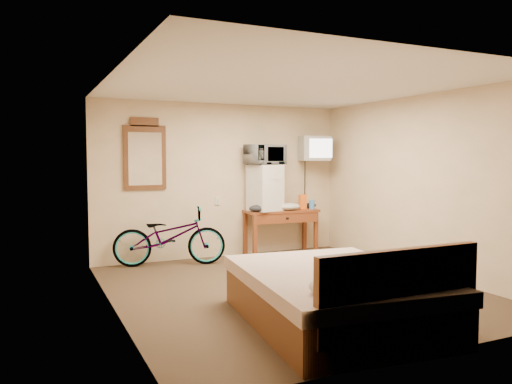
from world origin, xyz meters
TOP-DOWN VIEW (x-y plane):
  - room at (-0.00, 0.00)m, footprint 4.60×4.64m
  - desk at (0.96, 2.00)m, footprint 1.27×0.56m
  - mini_fridge at (0.67, 2.04)m, footprint 0.55×0.54m
  - microwave at (0.67, 2.04)m, footprint 0.68×0.55m
  - snack_bag at (1.36, 2.00)m, footprint 0.13×0.07m
  - blue_cup at (1.51, 1.94)m, footprint 0.09×0.09m
  - cloth_cream at (1.06, 1.93)m, footprint 0.39×0.30m
  - cloth_dark_a at (0.47, 1.91)m, footprint 0.30×0.22m
  - cloth_dark_b at (1.57, 2.09)m, footprint 0.20×0.16m
  - crt_television at (1.60, 2.02)m, footprint 0.56×0.63m
  - wall_mirror at (-1.26, 2.27)m, footprint 0.65×0.04m
  - bicycle at (-0.98, 1.95)m, footprint 1.77×0.98m
  - bed at (-0.21, -1.37)m, footprint 1.87×2.34m

SIDE VIEW (x-z plane):
  - bed at x=-0.21m, z-range -0.16..0.74m
  - bicycle at x=-0.98m, z-range 0.00..0.88m
  - desk at x=0.96m, z-range 0.24..0.99m
  - cloth_dark_b at x=1.57m, z-range 0.75..0.84m
  - cloth_dark_a at x=0.47m, z-range 0.75..0.86m
  - cloth_cream at x=1.06m, z-range 0.75..0.87m
  - blue_cup at x=1.51m, z-range 0.75..0.91m
  - snack_bag at x=1.36m, z-range 0.75..1.00m
  - mini_fridge at x=0.67m, z-range 0.75..1.51m
  - room at x=0.00m, z-range 0.00..2.50m
  - wall_mirror at x=-1.26m, z-range 1.12..2.22m
  - microwave at x=0.67m, z-range 1.51..1.84m
  - crt_television at x=1.60m, z-range 1.57..1.99m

